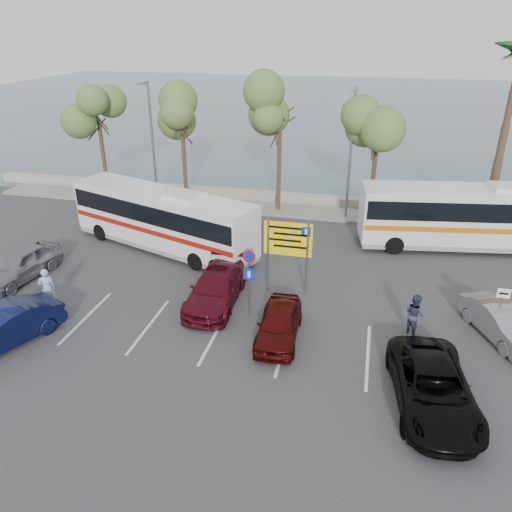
% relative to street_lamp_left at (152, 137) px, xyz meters
% --- Properties ---
extents(ground, '(120.00, 120.00, 0.00)m').
position_rel_street_lamp_left_xyz_m(ground, '(10.00, -13.52, -4.60)').
color(ground, '#313133').
rests_on(ground, ground).
extents(kerb_strip, '(44.00, 2.40, 0.15)m').
position_rel_street_lamp_left_xyz_m(kerb_strip, '(10.00, 0.48, -4.52)').
color(kerb_strip, gray).
rests_on(kerb_strip, ground).
extents(seawall, '(48.00, 0.80, 0.60)m').
position_rel_street_lamp_left_xyz_m(seawall, '(10.00, 2.48, -4.30)').
color(seawall, '#9E957F').
rests_on(seawall, ground).
extents(sea, '(140.00, 140.00, 0.00)m').
position_rel_street_lamp_left_xyz_m(sea, '(10.00, 46.48, -4.59)').
color(sea, '#3C5661').
rests_on(sea, ground).
extents(tree_far_left, '(3.20, 3.20, 7.60)m').
position_rel_street_lamp_left_xyz_m(tree_far_left, '(-4.00, 0.48, 1.73)').
color(tree_far_left, '#382619').
rests_on(tree_far_left, kerb_strip).
extents(tree_left, '(3.20, 3.20, 7.20)m').
position_rel_street_lamp_left_xyz_m(tree_left, '(2.00, 0.48, 1.41)').
color(tree_left, '#382619').
rests_on(tree_left, kerb_strip).
extents(tree_mid, '(3.20, 3.20, 8.00)m').
position_rel_street_lamp_left_xyz_m(tree_mid, '(8.50, 0.48, 2.06)').
color(tree_mid, '#382619').
rests_on(tree_mid, kerb_strip).
extents(tree_right, '(3.20, 3.20, 7.40)m').
position_rel_street_lamp_left_xyz_m(tree_right, '(14.50, 0.48, 1.57)').
color(tree_right, '#382619').
rests_on(tree_right, kerb_strip).
extents(street_lamp_left, '(0.45, 1.15, 8.01)m').
position_rel_street_lamp_left_xyz_m(street_lamp_left, '(0.00, 0.00, 0.00)').
color(street_lamp_left, slate).
rests_on(street_lamp_left, kerb_strip).
extents(street_lamp_right, '(0.45, 1.15, 8.01)m').
position_rel_street_lamp_left_xyz_m(street_lamp_right, '(13.00, 0.00, 0.00)').
color(street_lamp_right, slate).
rests_on(street_lamp_right, kerb_strip).
extents(direction_sign, '(2.20, 0.12, 3.60)m').
position_rel_street_lamp_left_xyz_m(direction_sign, '(11.00, -10.32, -2.17)').
color(direction_sign, slate).
rests_on(direction_sign, ground).
extents(sign_no_stop, '(0.60, 0.08, 2.35)m').
position_rel_street_lamp_left_xyz_m(sign_no_stop, '(9.40, -11.13, -3.02)').
color(sign_no_stop, slate).
rests_on(sign_no_stop, ground).
extents(sign_parking, '(0.50, 0.07, 2.25)m').
position_rel_street_lamp_left_xyz_m(sign_parking, '(9.80, -12.73, -3.13)').
color(sign_parking, slate).
rests_on(sign_parking, ground).
extents(sign_taxi, '(0.50, 0.07, 2.20)m').
position_rel_street_lamp_left_xyz_m(sign_taxi, '(19.80, -12.03, -3.18)').
color(sign_taxi, slate).
rests_on(sign_taxi, ground).
extents(lane_markings, '(12.02, 4.20, 0.01)m').
position_rel_street_lamp_left_xyz_m(lane_markings, '(8.86, -14.52, -4.60)').
color(lane_markings, silver).
rests_on(lane_markings, ground).
extents(coach_bus_left, '(11.41, 6.07, 3.51)m').
position_rel_street_lamp_left_xyz_m(coach_bus_left, '(3.50, -7.02, -2.97)').
color(coach_bus_left, silver).
rests_on(coach_bus_left, ground).
extents(coach_bus_right, '(12.08, 4.30, 3.69)m').
position_rel_street_lamp_left_xyz_m(coach_bus_right, '(19.88, -3.02, -2.89)').
color(coach_bus_right, silver).
rests_on(coach_bus_right, ground).
extents(car_silver_a, '(2.39, 4.79, 1.57)m').
position_rel_street_lamp_left_xyz_m(car_silver_a, '(-2.00, -12.02, -3.82)').
color(car_silver_a, gray).
rests_on(car_silver_a, ground).
extents(car_blue, '(3.26, 4.87, 1.52)m').
position_rel_street_lamp_left_xyz_m(car_blue, '(1.00, -17.02, -3.84)').
color(car_blue, '#0D143F').
rests_on(car_blue, ground).
extents(car_maroon, '(2.18, 5.07, 1.46)m').
position_rel_street_lamp_left_xyz_m(car_maroon, '(8.08, -12.02, -3.87)').
color(car_maroon, '#530D1A').
rests_on(car_maroon, ground).
extents(car_red, '(1.78, 4.06, 1.36)m').
position_rel_street_lamp_left_xyz_m(car_red, '(11.36, -14.12, -3.92)').
color(car_red, '#400909').
rests_on(car_red, ground).
extents(suv_black, '(3.07, 5.51, 1.46)m').
position_rel_street_lamp_left_xyz_m(suv_black, '(17.00, -16.79, -3.87)').
color(suv_black, black).
rests_on(suv_black, ground).
extents(car_silver_b, '(3.00, 4.33, 1.35)m').
position_rel_street_lamp_left_xyz_m(car_silver_b, '(20.00, -12.02, -3.92)').
color(car_silver_b, gray).
rests_on(car_silver_b, ground).
extents(pedestrian_near, '(0.82, 0.75, 1.89)m').
position_rel_street_lamp_left_xyz_m(pedestrian_near, '(1.00, -14.11, -3.66)').
color(pedestrian_near, '#98B0DE').
rests_on(pedestrian_near, ground).
extents(pedestrian_far, '(1.05, 1.09, 1.77)m').
position_rel_street_lamp_left_xyz_m(pedestrian_far, '(16.60, -12.52, -3.71)').
color(pedestrian_far, '#313349').
rests_on(pedestrian_far, ground).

